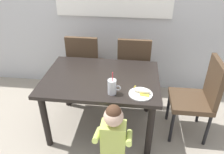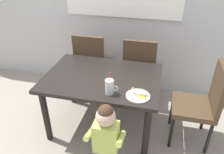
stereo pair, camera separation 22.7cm
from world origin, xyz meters
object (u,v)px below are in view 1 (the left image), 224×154
at_px(snack_plate, 141,94).
at_px(milk_cup, 112,88).
at_px(dining_chair_left, 85,63).
at_px(toddler_standing, 113,134).
at_px(dining_table, 101,85).
at_px(dining_chair_far, 200,95).
at_px(dining_chair_right, 133,66).
at_px(peeled_banana, 142,91).

bearing_deg(snack_plate, milk_cup, -177.31).
height_order(dining_chair_left, toddler_standing, dining_chair_left).
xyz_separation_m(dining_table, dining_chair_far, (1.08, 0.03, -0.07)).
height_order(dining_table, dining_chair_left, dining_chair_left).
height_order(dining_chair_left, dining_chair_far, same).
relative_size(dining_table, milk_cup, 5.02).
xyz_separation_m(dining_table, dining_chair_left, (-0.34, 0.63, -0.07)).
bearing_deg(dining_chair_far, milk_cup, -70.55).
relative_size(dining_chair_right, snack_plate, 4.17).
xyz_separation_m(dining_chair_right, milk_cup, (-0.18, -0.93, 0.24)).
distance_m(milk_cup, snack_plate, 0.28).
xyz_separation_m(dining_chair_left, dining_chair_right, (0.68, -0.00, 0.00)).
bearing_deg(dining_table, dining_chair_left, 118.14).
distance_m(toddler_standing, milk_cup, 0.44).
relative_size(dining_table, dining_chair_far, 1.31).
distance_m(toddler_standing, peeled_banana, 0.49).
bearing_deg(peeled_banana, dining_chair_left, 131.03).
height_order(milk_cup, snack_plate, milk_cup).
relative_size(dining_table, peeled_banana, 7.19).
xyz_separation_m(dining_chair_left, toddler_standing, (0.55, -1.28, -0.02)).
bearing_deg(snack_plate, dining_chair_left, 130.06).
relative_size(dining_chair_far, toddler_standing, 1.15).
distance_m(dining_table, milk_cup, 0.38).
height_order(dining_chair_far, toddler_standing, dining_chair_far).
relative_size(dining_chair_right, dining_chair_far, 1.00).
relative_size(dining_chair_left, milk_cup, 3.83).
relative_size(dining_table, toddler_standing, 1.50).
distance_m(dining_chair_far, milk_cup, 1.01).
xyz_separation_m(toddler_standing, milk_cup, (-0.05, 0.35, 0.25)).
xyz_separation_m(dining_table, toddler_standing, (0.21, -0.65, -0.09)).
height_order(dining_chair_right, milk_cup, milk_cup).
height_order(dining_chair_right, snack_plate, dining_chair_right).
relative_size(dining_chair_left, toddler_standing, 1.15).
height_order(dining_table, snack_plate, snack_plate).
xyz_separation_m(dining_chair_left, dining_chair_far, (1.42, -0.60, 0.00)).
height_order(dining_table, dining_chair_far, dining_chair_far).
height_order(dining_table, toddler_standing, toddler_standing).
xyz_separation_m(milk_cup, peeled_banana, (0.29, 0.03, -0.04)).
height_order(dining_chair_right, peeled_banana, dining_chair_right).
relative_size(dining_table, dining_chair_left, 1.31).
bearing_deg(peeled_banana, dining_table, 148.79).
height_order(dining_chair_right, dining_chair_far, same).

